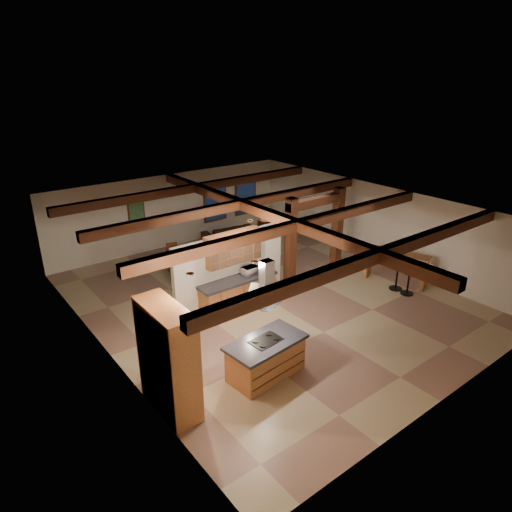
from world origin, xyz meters
The scene contains 22 objects.
ground centered at (0.00, 0.00, 0.00)m, with size 12.00×12.00×0.00m, color tan.
room_walls centered at (0.00, 0.00, 1.78)m, with size 12.00×12.00×12.00m.
ceiling_beams centered at (0.00, 0.00, 2.76)m, with size 10.00×12.00×0.28m.
timber_posts centered at (2.50, 0.50, 1.76)m, with size 2.50×0.30×2.90m.
partition_wall centered at (-1.00, 0.50, 1.10)m, with size 3.80×0.18×2.20m, color silver.
pantry_cabinet centered at (-4.67, -2.60, 1.20)m, with size 0.67×1.60×2.40m.
back_counter centered at (-1.00, 0.11, 0.48)m, with size 2.50×0.66×0.94m.
upper_display_cabinet centered at (-1.00, 0.31, 1.85)m, with size 1.80×0.36×0.95m.
range_hood centered at (-2.40, -2.95, 1.78)m, with size 1.10×1.10×1.40m.
back_windows centered at (2.80, 5.93, 1.50)m, with size 2.70×0.07×1.70m.
framed_art centered at (-1.50, 5.94, 1.70)m, with size 0.65×0.05×0.85m.
recessed_cans centered at (-2.53, -1.93, 2.87)m, with size 3.16×2.46×0.03m.
kitchen_island centered at (-2.40, -2.95, 0.47)m, with size 1.96×1.16×0.93m.
dining_table centered at (-0.79, 3.03, 0.29)m, with size 1.63×0.91×0.57m, color #3E1B0F.
sofa centered at (2.09, 5.02, 0.33)m, with size 2.26×0.88×0.66m, color black.
microwave centered at (-0.56, 0.11, 1.07)m, with size 0.47×0.32×0.26m, color #B9B9BE.
bar_counter centered at (4.14, -1.70, 0.74)m, with size 1.18×2.14×1.10m.
side_table centered at (3.86, 4.89, 0.28)m, with size 0.46×0.46×0.57m, color #421E10.
table_lamp centered at (3.86, 4.89, 0.79)m, with size 0.27×0.27×0.31m.
bar_stool_a centered at (3.74, -2.44, 0.60)m, with size 0.43×0.44×1.19m.
bar_stool_b centered at (3.77, -2.00, 0.61)m, with size 0.42×0.44×1.21m.
dining_chairs centered at (-0.79, 3.03, 0.56)m, with size 2.00×2.00×1.09m.
Camera 1 is at (-7.99, -9.82, 6.63)m, focal length 32.00 mm.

